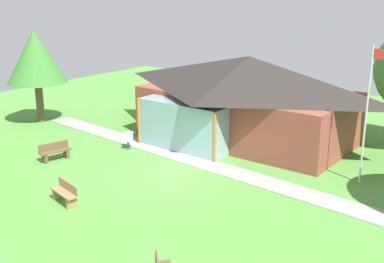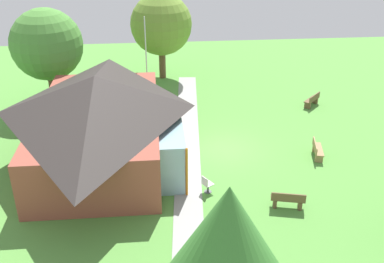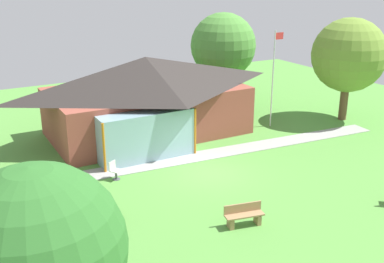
# 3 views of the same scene
# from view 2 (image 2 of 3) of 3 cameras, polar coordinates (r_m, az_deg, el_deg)

# --- Properties ---
(ground_plane) EXTENTS (44.00, 44.00, 0.00)m
(ground_plane) POSITION_cam_2_polar(r_m,az_deg,el_deg) (25.18, 3.92, -2.17)
(ground_plane) COLOR #54933D
(pavilion) EXTENTS (11.91, 7.85, 4.53)m
(pavilion) POSITION_cam_2_polar(r_m,az_deg,el_deg) (23.78, -11.37, 1.85)
(pavilion) COLOR brown
(pavilion) RESTS_ON ground_plane
(footpath) EXTENTS (23.41, 3.14, 0.03)m
(footpath) POSITION_cam_2_polar(r_m,az_deg,el_deg) (24.96, -0.53, -2.34)
(footpath) COLOR #999993
(footpath) RESTS_ON ground_plane
(flagpole) EXTENTS (0.64, 0.08, 5.85)m
(flagpole) POSITION_cam_2_polar(r_m,az_deg,el_deg) (30.09, -5.79, 9.34)
(flagpole) COLOR silver
(flagpole) RESTS_ON ground_plane
(bench_front_center) EXTENTS (1.56, 0.74, 0.84)m
(bench_front_center) POSITION_cam_2_polar(r_m,az_deg,el_deg) (25.05, 15.47, -2.27)
(bench_front_center) COLOR #9E7A51
(bench_front_center) RESTS_ON ground_plane
(bench_front_right) EXTENTS (1.39, 1.36, 0.84)m
(bench_front_right) POSITION_cam_2_polar(r_m,az_deg,el_deg) (31.37, 14.90, 3.81)
(bench_front_right) COLOR brown
(bench_front_right) RESTS_ON ground_plane
(bench_mid_left) EXTENTS (0.78, 1.56, 0.84)m
(bench_mid_left) POSITION_cam_2_polar(r_m,az_deg,el_deg) (20.71, 11.98, -8.47)
(bench_mid_left) COLOR brown
(bench_mid_left) RESTS_ON ground_plane
(patio_chair_west) EXTENTS (0.61, 0.61, 0.86)m
(patio_chair_west) POSITION_cam_2_polar(r_m,az_deg,el_deg) (21.27, 1.89, -6.73)
(patio_chair_west) COLOR beige
(patio_chair_west) RESTS_ON ground_plane
(tree_east_hedge) EXTENTS (4.58, 4.58, 6.45)m
(tree_east_hedge) POSITION_cam_2_polar(r_m,az_deg,el_deg) (34.58, -3.90, 13.29)
(tree_east_hedge) COLOR brown
(tree_east_hedge) RESTS_ON ground_plane
(tree_behind_pavilion_right) EXTENTS (4.63, 4.63, 6.38)m
(tree_behind_pavilion_right) POSITION_cam_2_polar(r_m,az_deg,el_deg) (31.07, -17.83, 10.37)
(tree_behind_pavilion_right) COLOR brown
(tree_behind_pavilion_right) RESTS_ON ground_plane
(tree_west_hedge) EXTENTS (3.55, 3.55, 5.65)m
(tree_west_hedge) POSITION_cam_2_polar(r_m,az_deg,el_deg) (12.72, 4.51, -13.03)
(tree_west_hedge) COLOR brown
(tree_west_hedge) RESTS_ON ground_plane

